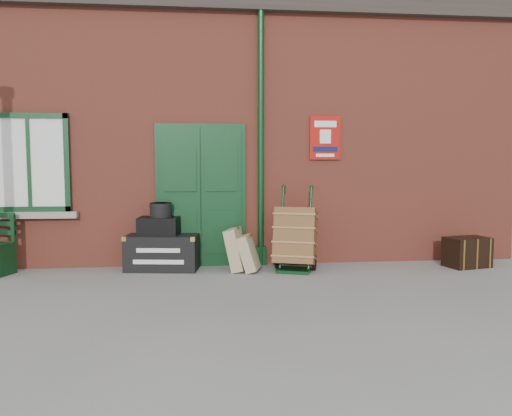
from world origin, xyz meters
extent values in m
plane|color=gray|center=(0.00, 0.00, 0.00)|extent=(80.00, 80.00, 0.00)
cube|color=#A34634|center=(0.00, 3.50, 2.00)|extent=(10.00, 4.00, 4.00)
cube|color=#38302B|center=(0.00, 3.50, 4.15)|extent=(10.30, 4.30, 0.30)
cube|color=#0E3318|center=(-0.30, 1.46, 1.10)|extent=(1.42, 0.12, 2.32)
cube|color=white|center=(-2.90, 1.45, 1.65)|extent=(1.20, 0.08, 1.50)
cylinder|color=#0D3417|center=(0.65, 1.42, 2.00)|extent=(0.10, 0.10, 4.00)
cube|color=#A4110B|center=(1.70, 1.47, 2.05)|extent=(0.50, 0.03, 0.70)
cube|color=#0D3417|center=(-3.16, 1.02, 0.23)|extent=(0.20, 0.45, 0.46)
cube|color=black|center=(-0.90, 1.25, 0.27)|extent=(1.16, 0.74, 0.54)
cube|color=black|center=(-0.95, 1.25, 0.68)|extent=(0.65, 0.51, 0.27)
cylinder|color=black|center=(-0.92, 1.25, 0.93)|extent=(0.37, 0.37, 0.22)
cube|color=tan|center=(0.23, 1.04, 0.33)|extent=(0.43, 0.53, 0.66)
cube|color=tan|center=(0.41, 0.94, 0.28)|extent=(0.42, 0.48, 0.57)
cube|color=#0D3417|center=(1.09, 0.85, 0.02)|extent=(0.58, 0.50, 0.05)
cylinder|color=#0D3417|center=(0.94, 1.08, 0.65)|extent=(0.15, 0.35, 1.26)
cylinder|color=#0D3417|center=(1.35, 0.95, 0.65)|extent=(0.15, 0.35, 1.26)
cylinder|color=black|center=(0.88, 1.13, 0.12)|extent=(0.12, 0.24, 0.24)
cylinder|color=black|center=(1.43, 0.94, 0.12)|extent=(0.12, 0.24, 0.24)
cube|color=brown|center=(1.14, 1.00, 0.52)|extent=(0.80, 0.83, 0.94)
cube|color=black|center=(3.90, 0.95, 0.24)|extent=(0.73, 0.57, 0.47)
camera|label=1|loc=(-0.24, -6.48, 1.62)|focal=35.00mm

